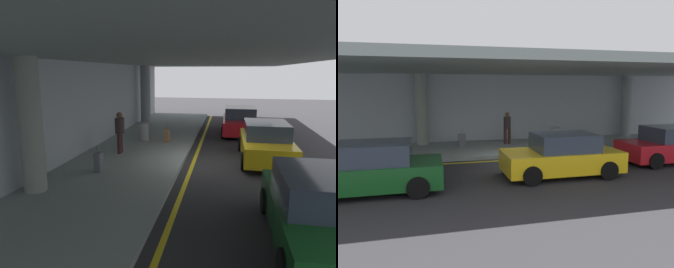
% 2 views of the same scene
% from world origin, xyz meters
% --- Properties ---
extents(ground_plane, '(60.00, 60.00, 0.00)m').
position_xyz_m(ground_plane, '(0.00, 0.00, 0.00)').
color(ground_plane, '#2D2C2F').
extents(sidewalk, '(26.00, 4.20, 0.15)m').
position_xyz_m(sidewalk, '(0.00, 3.10, 0.07)').
color(sidewalk, gray).
rests_on(sidewalk, ground).
extents(lane_stripe_yellow, '(26.00, 0.14, 0.01)m').
position_xyz_m(lane_stripe_yellow, '(0.00, 0.66, 0.00)').
color(lane_stripe_yellow, yellow).
rests_on(lane_stripe_yellow, ground).
extents(support_column_far_left, '(0.63, 0.63, 3.65)m').
position_xyz_m(support_column_far_left, '(-4.00, 4.64, 1.97)').
color(support_column_far_left, gray).
rests_on(support_column_far_left, sidewalk).
extents(support_column_left_mid, '(0.63, 0.63, 3.65)m').
position_xyz_m(support_column_left_mid, '(8.00, 4.64, 1.97)').
color(support_column_left_mid, gray).
rests_on(support_column_left_mid, sidewalk).
extents(ceiling_overhang, '(28.00, 13.20, 0.30)m').
position_xyz_m(ceiling_overhang, '(0.00, 2.60, 3.95)').
color(ceiling_overhang, '#8C9B95').
rests_on(ceiling_overhang, support_column_far_left).
extents(terminal_back_wall, '(26.00, 0.30, 3.80)m').
position_xyz_m(terminal_back_wall, '(0.00, 5.35, 1.90)').
color(terminal_back_wall, '#ABB6BE').
rests_on(terminal_back_wall, ground).
extents(car_yellow_taxi, '(4.10, 1.92, 1.50)m').
position_xyz_m(car_yellow_taxi, '(0.86, -2.05, 0.71)').
color(car_yellow_taxi, yellow).
rests_on(car_yellow_taxi, ground).
extents(car_red, '(4.10, 1.92, 1.50)m').
position_xyz_m(car_red, '(6.06, -1.25, 0.71)').
color(car_red, red).
rests_on(car_red, ground).
extents(car_dark_green, '(4.10, 1.92, 1.50)m').
position_xyz_m(car_dark_green, '(-5.29, -2.39, 0.71)').
color(car_dark_green, '#15501F').
rests_on(car_dark_green, ground).
extents(traveler_with_luggage, '(0.38, 0.38, 1.68)m').
position_xyz_m(traveler_with_luggage, '(0.31, 3.68, 1.11)').
color(traveler_with_luggage, '#3C1E24').
rests_on(traveler_with_luggage, sidewalk).
extents(suitcase_upright_primary, '(0.36, 0.22, 0.90)m').
position_xyz_m(suitcase_upright_primary, '(-2.05, 3.60, 0.46)').
color(suitcase_upright_primary, '#5C5D64').
rests_on(suitcase_upright_primary, sidewalk).
extents(suitcase_upright_secondary, '(0.36, 0.22, 0.90)m').
position_xyz_m(suitcase_upright_secondary, '(2.68, 2.21, 0.46)').
color(suitcase_upright_secondary, '#996843').
rests_on(suitcase_upright_secondary, sidewalk).
extents(trash_bin_steel, '(0.56, 0.56, 0.85)m').
position_xyz_m(trash_bin_steel, '(2.88, 3.41, 0.57)').
color(trash_bin_steel, gray).
rests_on(trash_bin_steel, sidewalk).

